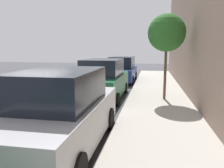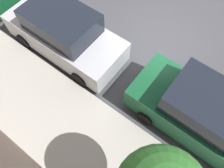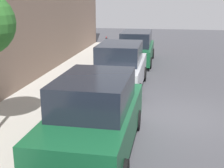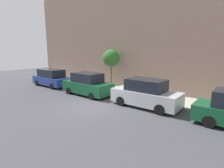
{
  "view_description": "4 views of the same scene",
  "coord_description": "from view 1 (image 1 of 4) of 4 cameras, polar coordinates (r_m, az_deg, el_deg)",
  "views": [
    {
      "loc": [
        4.6,
        -7.87,
        2.48
      ],
      "look_at": [
        2.95,
        1.2,
        1.0
      ],
      "focal_mm": 35.0,
      "sensor_mm": 36.0,
      "label": 1
    },
    {
      "loc": [
        5.8,
        1.85,
        7.38
      ],
      "look_at": [
        3.09,
        -0.18,
        1.0
      ],
      "focal_mm": 35.0,
      "sensor_mm": 36.0,
      "label": 2
    },
    {
      "loc": [
        0.52,
        9.99,
        3.85
      ],
      "look_at": [
        2.26,
        -0.09,
        1.0
      ],
      "focal_mm": 50.0,
      "sensor_mm": 36.0,
      "label": 3
    },
    {
      "loc": [
        -8.35,
        -8.65,
        3.91
      ],
      "look_at": [
        3.53,
        0.99,
        1.0
      ],
      "focal_mm": 28.0,
      "sensor_mm": 36.0,
      "label": 4
    }
  ],
  "objects": [
    {
      "name": "ground_plane",
      "position": [
        9.44,
        -19.42,
        -6.63
      ],
      "size": [
        60.0,
        60.0,
        0.0
      ],
      "primitive_type": "plane",
      "color": "#424247"
    },
    {
      "name": "sidewalk",
      "position": [
        8.23,
        12.39,
        -8.08
      ],
      "size": [
        2.9,
        32.0,
        0.15
      ],
      "color": "#B2ADA3",
      "rests_on": "ground_plane"
    },
    {
      "name": "parked_suv_second",
      "position": [
        5.58,
        -13.31,
        -7.26
      ],
      "size": [
        2.08,
        4.81,
        1.98
      ],
      "color": "#B7BABF",
      "rests_on": "ground_plane"
    },
    {
      "name": "parked_suv_third",
      "position": [
        11.0,
        -2.34,
        1.05
      ],
      "size": [
        2.08,
        4.83,
        1.98
      ],
      "color": "#14512D",
      "rests_on": "ground_plane"
    },
    {
      "name": "parked_minivan_fourth",
      "position": [
        16.91,
        2.71,
        3.84
      ],
      "size": [
        2.02,
        4.91,
        1.9
      ],
      "color": "navy",
      "rests_on": "ground_plane"
    },
    {
      "name": "street_tree",
      "position": [
        10.39,
        14.1,
        12.77
      ],
      "size": [
        1.7,
        1.7,
        3.9
      ],
      "color": "brown",
      "rests_on": "sidewalk"
    }
  ]
}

